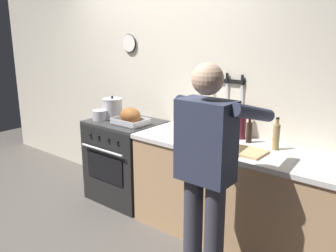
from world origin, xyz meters
TOP-DOWN VIEW (x-y plane):
  - ground_plane at (0.00, 0.00)m, footprint 8.00×8.00m
  - wall_back at (-0.00, 1.35)m, footprint 6.00×0.13m
  - counter_block at (1.21, 0.99)m, footprint 2.03×0.65m
  - stove at (-0.22, 0.99)m, footprint 0.76×0.67m
  - person_cook at (1.28, 0.30)m, footprint 0.51×0.63m
  - roasting_pan at (-0.07, 0.92)m, footprint 0.35×0.26m
  - stock_pot at (-0.42, 1.00)m, footprint 0.22×0.22m
  - saucepan at (-0.47, 0.85)m, footprint 0.16×0.16m
  - cutting_board at (1.26, 0.87)m, footprint 0.36×0.24m
  - bottle_soy_sauce at (1.18, 1.13)m, footprint 0.05×0.05m
  - bottle_wine_red at (1.07, 1.20)m, footprint 0.08×0.08m
  - bottle_vinegar at (1.44, 1.10)m, footprint 0.06×0.06m

SIDE VIEW (x-z plane):
  - ground_plane at x=0.00m, z-range 0.00..0.00m
  - stove at x=-0.22m, z-range 0.00..0.90m
  - counter_block at x=1.21m, z-range 0.01..0.91m
  - cutting_board at x=1.26m, z-range 0.90..0.92m
  - person_cook at x=1.28m, z-range 0.12..1.78m
  - saucepan at x=-0.47m, z-range 0.90..1.01m
  - roasting_pan at x=-0.07m, z-range 0.89..1.07m
  - bottle_soy_sauce at x=1.18m, z-range 0.88..1.11m
  - stock_pot at x=-0.42m, z-range 0.89..1.14m
  - bottle_vinegar at x=1.44m, z-range 0.88..1.15m
  - bottle_wine_red at x=1.07m, z-range 0.87..1.19m
  - wall_back at x=0.00m, z-range 0.00..2.60m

